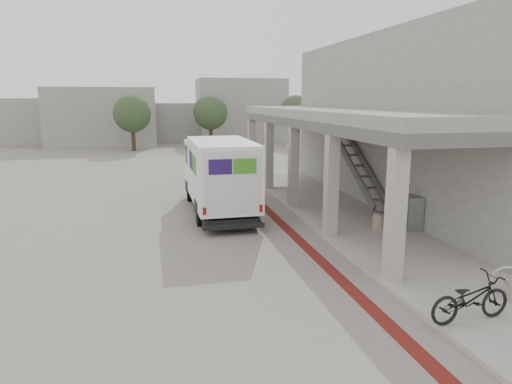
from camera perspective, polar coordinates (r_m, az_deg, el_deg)
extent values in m
plane|color=slate|center=(14.11, 1.94, -6.71)|extent=(120.00, 120.00, 0.00)
cube|color=#5E1712|center=(16.21, 3.56, -4.28)|extent=(0.35, 40.00, 0.01)
cube|color=#9F988F|center=(15.56, 16.40, -5.20)|extent=(4.40, 28.00, 0.12)
cube|color=gray|center=(20.54, 19.07, 8.36)|extent=(4.30, 17.00, 7.00)
cube|color=#5B5855|center=(18.84, 9.22, 8.60)|extent=(3.40, 16.90, 0.35)
cube|color=gray|center=(18.83, 9.25, 9.67)|extent=(3.40, 16.90, 0.35)
cube|color=gray|center=(47.20, -18.62, 8.92)|extent=(10.00, 6.00, 5.50)
cube|color=gray|center=(51.07, -10.21, 8.64)|extent=(8.00, 6.00, 4.00)
cube|color=gray|center=(49.87, -1.96, 10.19)|extent=(9.00, 6.00, 6.50)
cube|color=gray|center=(51.10, -25.02, 8.04)|extent=(7.00, 5.00, 4.50)
cylinder|color=#38281C|center=(41.11, -15.09, 6.66)|extent=(0.36, 0.36, 2.40)
sphere|color=#2C3F24|center=(41.00, -15.23, 9.44)|extent=(3.20, 3.20, 3.20)
cylinder|color=#38281C|center=(43.41, -5.66, 7.23)|extent=(0.36, 0.36, 2.40)
sphere|color=#2C3F24|center=(43.31, -5.71, 9.87)|extent=(3.20, 3.20, 3.20)
cylinder|color=#38281C|center=(44.17, 4.94, 7.32)|extent=(0.36, 0.36, 2.40)
sphere|color=#2C3F24|center=(44.07, 4.99, 9.91)|extent=(3.20, 3.20, 3.20)
cube|color=black|center=(18.14, -4.64, -1.43)|extent=(1.91, 6.28, 0.27)
cube|color=white|center=(17.09, -4.31, 2.52)|extent=(2.17, 4.67, 2.33)
cube|color=white|center=(20.14, -5.66, 3.48)|extent=(2.16, 1.71, 2.06)
cube|color=white|center=(21.18, -5.96, 1.79)|extent=(1.97, 0.55, 0.72)
cube|color=black|center=(20.79, -5.95, 5.10)|extent=(1.97, 0.44, 0.94)
cube|color=black|center=(15.06, -2.81, -4.28)|extent=(2.06, 0.23, 0.16)
cube|color=#241150|center=(17.53, -8.15, 4.00)|extent=(0.02, 1.26, 0.67)
cube|color=#3A871D|center=(16.20, -7.73, 3.40)|extent=(0.02, 1.26, 0.67)
cube|color=#241150|center=(14.65, -4.48, 3.14)|extent=(0.76, 0.03, 0.49)
cube|color=#3A871D|center=(14.79, -1.39, 3.25)|extent=(0.76, 0.03, 0.49)
cylinder|color=black|center=(20.29, -8.25, 0.01)|extent=(0.25, 0.81, 0.81)
cylinder|color=black|center=(20.53, -3.01, 0.25)|extent=(0.25, 0.81, 0.81)
cylinder|color=black|center=(16.29, -6.98, -2.81)|extent=(0.25, 0.81, 0.81)
cylinder|color=black|center=(16.58, -0.50, -2.47)|extent=(0.25, 0.81, 0.81)
cube|color=gray|center=(16.56, 19.85, -3.55)|extent=(0.37, 0.16, 0.36)
cube|color=gray|center=(17.53, 16.47, -2.52)|extent=(0.37, 0.16, 0.36)
cube|color=#0F2F24|center=(16.90, 17.83, -2.42)|extent=(0.52, 1.69, 0.04)
cube|color=#0F2F24|center=(16.99, 18.15, -2.37)|extent=(0.52, 1.69, 0.04)
cube|color=#0F2F24|center=(17.08, 18.47, -2.32)|extent=(0.52, 1.69, 0.04)
cylinder|color=gray|center=(15.91, 14.95, -3.85)|extent=(0.37, 0.37, 0.37)
sphere|color=gray|center=(15.86, 14.99, -3.21)|extent=(0.37, 0.37, 0.37)
cube|color=slate|center=(16.18, 19.03, -2.44)|extent=(0.64, 0.77, 1.13)
imported|color=black|center=(10.07, 25.22, -11.94)|extent=(1.84, 0.77, 0.94)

